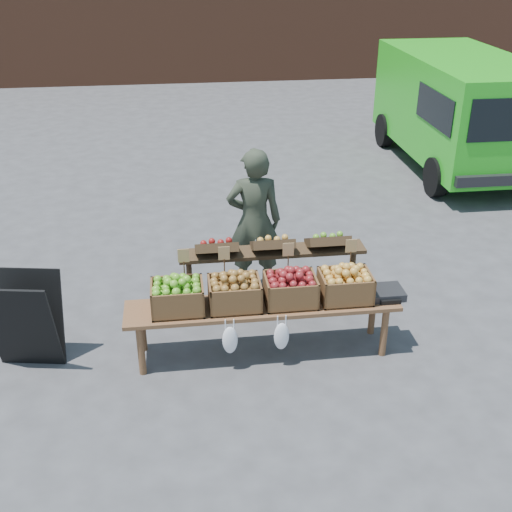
{
  "coord_description": "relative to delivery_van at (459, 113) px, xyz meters",
  "views": [
    {
      "loc": [
        -1.13,
        -5.41,
        3.85
      ],
      "look_at": [
        -0.37,
        0.44,
        0.85
      ],
      "focal_mm": 45.0,
      "sensor_mm": 36.0,
      "label": 1
    }
  ],
  "objects": [
    {
      "name": "crate_red_apples",
      "position": [
        -3.95,
        -5.3,
        -0.26
      ],
      "size": [
        0.5,
        0.4,
        0.28
      ],
      "primitive_type": null,
      "color": "maroon",
      "rests_on": "display_bench"
    },
    {
      "name": "display_bench",
      "position": [
        -4.23,
        -5.3,
        -0.69
      ],
      "size": [
        2.7,
        0.56,
        0.57
      ],
      "primitive_type": null,
      "color": "brown",
      "rests_on": "ground"
    },
    {
      "name": "ground",
      "position": [
        -3.86,
        -5.24,
        -0.97
      ],
      "size": [
        80.0,
        80.0,
        0.0
      ],
      "primitive_type": "plane",
      "color": "#434346"
    },
    {
      "name": "back_table",
      "position": [
        -4.02,
        -4.58,
        -0.45
      ],
      "size": [
        2.1,
        0.44,
        1.04
      ],
      "primitive_type": null,
      "color": "#3A2918",
      "rests_on": "ground"
    },
    {
      "name": "crate_golden_apples",
      "position": [
        -5.05,
        -5.3,
        -0.26
      ],
      "size": [
        0.5,
        0.4,
        0.28
      ],
      "primitive_type": null,
      "color": "#50970F",
      "rests_on": "display_bench"
    },
    {
      "name": "delivery_van",
      "position": [
        0.0,
        0.0,
        0.0
      ],
      "size": [
        2.01,
        4.36,
        1.95
      ],
      "primitive_type": null,
      "rotation": [
        0.0,
        0.0,
        -0.0
      ],
      "color": "green",
      "rests_on": "ground"
    },
    {
      "name": "vendor",
      "position": [
        -4.14,
        -3.96,
        -0.1
      ],
      "size": [
        0.66,
        0.45,
        1.74
      ],
      "primitive_type": "imported",
      "rotation": [
        0.0,
        0.0,
        3.08
      ],
      "color": "#2D3527",
      "rests_on": "ground"
    },
    {
      "name": "crate_russet_pears",
      "position": [
        -4.5,
        -5.3,
        -0.26
      ],
      "size": [
        0.5,
        0.4,
        0.28
      ],
      "primitive_type": null,
      "color": "olive",
      "rests_on": "display_bench"
    },
    {
      "name": "weighing_scale",
      "position": [
        -2.98,
        -5.3,
        -0.36
      ],
      "size": [
        0.34,
        0.3,
        0.08
      ],
      "primitive_type": "cube",
      "color": "black",
      "rests_on": "display_bench"
    },
    {
      "name": "crate_green_apples",
      "position": [
        -3.4,
        -5.3,
        -0.26
      ],
      "size": [
        0.5,
        0.4,
        0.28
      ],
      "primitive_type": null,
      "color": "gold",
      "rests_on": "display_bench"
    },
    {
      "name": "chalkboard_sign",
      "position": [
        -6.51,
        -5.17,
        -0.49
      ],
      "size": [
        0.69,
        0.46,
        0.97
      ],
      "primitive_type": null,
      "rotation": [
        0.0,
        0.0,
        -0.18
      ],
      "color": "black",
      "rests_on": "ground"
    }
  ]
}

